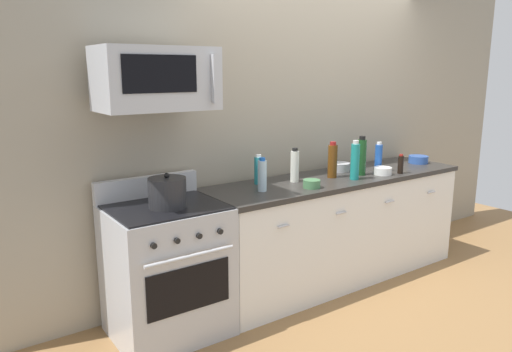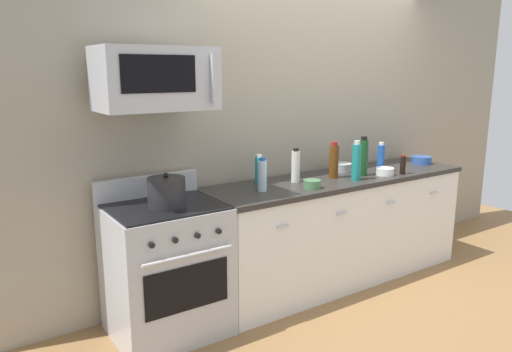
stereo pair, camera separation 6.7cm
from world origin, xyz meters
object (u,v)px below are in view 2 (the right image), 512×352
(bottle_soy_sauce_dark, at_px, (403,165))
(bottle_soda_blue, at_px, (381,158))
(bottle_wine_green, at_px, (363,157))
(bowl_green_glaze, at_px, (312,184))
(bottle_sparkling_teal, at_px, (356,161))
(bowl_steel_prep, at_px, (341,167))
(bottle_dish_soap, at_px, (259,170))
(bottle_wine_amber, at_px, (334,161))
(bowl_white_ceramic, at_px, (385,171))
(bottle_water_clear, at_px, (262,175))
(microwave, at_px, (156,79))
(bottle_vinegar_white, at_px, (296,166))
(range_oven, at_px, (167,268))
(stockpot, at_px, (167,192))
(bowl_blue_mixing, at_px, (422,160))

(bottle_soy_sauce_dark, height_order, bottle_soda_blue, bottle_soda_blue)
(bottle_wine_green, relative_size, bowl_green_glaze, 2.52)
(bottle_sparkling_teal, bearing_deg, bowl_steel_prep, 66.20)
(bottle_dish_soap, xyz_separation_m, bowl_steel_prep, (0.88, -0.00, -0.07))
(bottle_soy_sauce_dark, bearing_deg, bowl_green_glaze, 177.32)
(bottle_wine_amber, relative_size, bottle_dish_soap, 1.28)
(bowl_steel_prep, bearing_deg, bowl_white_ceramic, -58.29)
(bottle_water_clear, distance_m, bottle_sparkling_teal, 0.86)
(microwave, height_order, bottle_sparkling_teal, microwave)
(bottle_wine_amber, relative_size, bottle_wine_green, 0.90)
(bottle_vinegar_white, xyz_separation_m, bowl_green_glaze, (-0.02, -0.24, -0.10))
(bottle_wine_green, relative_size, bowl_steel_prep, 1.78)
(range_oven, bearing_deg, bottle_soda_blue, -1.63)
(stockpot, bearing_deg, bottle_soy_sauce_dark, -4.72)
(bottle_wine_green, bearing_deg, bowl_green_glaze, -170.37)
(range_oven, height_order, bottle_vinegar_white, bottle_vinegar_white)
(microwave, height_order, bottle_dish_soap, microwave)
(bowl_white_ceramic, bearing_deg, bowl_blue_mixing, 12.61)
(microwave, xyz_separation_m, bowl_white_ceramic, (1.96, -0.21, -0.80))
(bottle_wine_amber, xyz_separation_m, bottle_dish_soap, (-0.64, 0.17, -0.03))
(bottle_soy_sauce_dark, relative_size, bowl_green_glaze, 1.28)
(microwave, relative_size, bowl_white_ceramic, 4.81)
(bowl_green_glaze, xyz_separation_m, stockpot, (-1.14, 0.13, 0.07))
(microwave, xyz_separation_m, bottle_soy_sauce_dark, (2.12, -0.27, -0.75))
(range_oven, height_order, bowl_white_ceramic, range_oven)
(range_oven, xyz_separation_m, bottle_wine_green, (1.80, -0.07, 0.61))
(bottle_wine_amber, bearing_deg, microwave, 178.04)
(bowl_steel_prep, bearing_deg, bowl_green_glaze, -151.55)
(bowl_green_glaze, relative_size, bowl_steel_prep, 0.71)
(bottle_wine_green, bearing_deg, stockpot, 179.46)
(bottle_vinegar_white, xyz_separation_m, bowl_white_ceramic, (0.80, -0.22, -0.10))
(range_oven, xyz_separation_m, bottle_vinegar_white, (1.16, 0.05, 0.58))
(microwave, bearing_deg, bottle_water_clear, -6.80)
(bottle_dish_soap, height_order, bowl_white_ceramic, bottle_dish_soap)
(bowl_steel_prep, bearing_deg, bottle_water_clear, -168.44)
(bottle_dish_soap, bearing_deg, range_oven, -169.74)
(bottle_wine_amber, bearing_deg, bottle_soy_sauce_dark, -20.24)
(bottle_wine_green, height_order, stockpot, bottle_wine_green)
(microwave, relative_size, bottle_wine_amber, 2.46)
(bottle_soy_sauce_dark, relative_size, bottle_soda_blue, 0.64)
(bottle_wine_green, height_order, bowl_white_ceramic, bottle_wine_green)
(bottle_wine_green, distance_m, bowl_white_ceramic, 0.23)
(range_oven, height_order, bowl_steel_prep, range_oven)
(bottle_wine_amber, height_order, bowl_blue_mixing, bottle_wine_amber)
(bottle_wine_green, height_order, bottle_vinegar_white, bottle_wine_green)
(bowl_white_ceramic, bearing_deg, bottle_vinegar_white, 164.55)
(microwave, height_order, bowl_green_glaze, microwave)
(bottle_water_clear, relative_size, bottle_dish_soap, 1.07)
(bottle_wine_amber, xyz_separation_m, bottle_vinegar_white, (-0.36, 0.06, -0.01))
(bottle_wine_amber, distance_m, bottle_dish_soap, 0.67)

